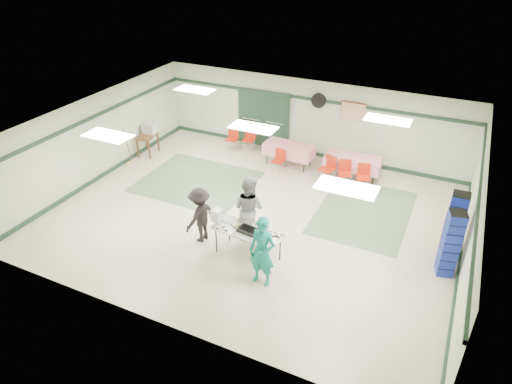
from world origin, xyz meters
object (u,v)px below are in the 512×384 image
at_px(dining_table_b, 289,150).
at_px(printer_table, 147,138).
at_px(dining_table_a, 352,162).
at_px(chair_d, 279,158).
at_px(serving_table, 248,233).
at_px(chair_b, 328,166).
at_px(office_printer, 150,128).
at_px(volunteer_teal, 262,252).
at_px(volunteer_dark, 200,215).
at_px(chair_loose_a, 250,137).
at_px(volunteer_grey, 249,208).
at_px(crate_stack_blue_b, 451,244).
at_px(broom, 128,146).
at_px(chair_loose_b, 233,136).
at_px(chair_a, 345,170).
at_px(chair_c, 363,174).
at_px(crate_stack_red, 451,237).

bearing_deg(dining_table_b, printer_table, -161.11).
distance_m(dining_table_a, dining_table_b, 2.20).
bearing_deg(chair_d, serving_table, -71.88).
bearing_deg(chair_b, office_printer, -155.29).
xyz_separation_m(volunteer_teal, volunteer_dark, (-2.12, 0.83, -0.11)).
xyz_separation_m(volunteer_dark, chair_loose_a, (-1.28, 5.47, -0.22)).
bearing_deg(volunteer_grey, serving_table, 124.82).
distance_m(dining_table_b, office_printer, 5.01).
height_order(crate_stack_blue_b, broom, crate_stack_blue_b).
relative_size(chair_d, broom, 0.58).
distance_m(dining_table_b, broom, 5.45).
height_order(dining_table_b, chair_d, chair_d).
bearing_deg(chair_loose_b, chair_a, -14.95).
relative_size(chair_a, chair_c, 1.00).
xyz_separation_m(office_printer, broom, (-0.08, -1.17, -0.22)).
height_order(volunteer_dark, dining_table_a, volunteer_dark).
bearing_deg(volunteer_grey, chair_b, -92.82).
distance_m(dining_table_a, chair_c, 0.76).
relative_size(chair_d, chair_loose_b, 0.92).
xyz_separation_m(printer_table, broom, (-0.08, -0.95, 0.06)).
distance_m(serving_table, chair_b, 4.58).
bearing_deg(dining_table_b, dining_table_a, 3.25).
bearing_deg(serving_table, volunteer_grey, 121.02).
xyz_separation_m(chair_loose_a, broom, (-3.22, -2.79, 0.17)).
xyz_separation_m(volunteer_teal, office_printer, (-6.54, 4.68, 0.06)).
bearing_deg(volunteer_dark, printer_table, -118.81).
distance_m(chair_a, chair_loose_b, 4.50).
bearing_deg(volunteer_teal, chair_loose_a, 122.64).
relative_size(serving_table, printer_table, 1.92).
height_order(volunteer_dark, office_printer, volunteer_dark).
distance_m(serving_table, volunteer_teal, 1.03).
bearing_deg(chair_loose_b, dining_table_b, -11.00).
xyz_separation_m(chair_b, printer_table, (-6.44, -0.79, 0.09)).
xyz_separation_m(chair_a, chair_c, (0.59, 0.00, -0.00)).
bearing_deg(chair_loose_a, volunteer_dark, -84.90).
relative_size(chair_d, crate_stack_blue_b, 0.46).
height_order(chair_loose_a, crate_stack_blue_b, crate_stack_blue_b).
xyz_separation_m(dining_table_a, chair_d, (-2.31, -0.57, -0.09)).
relative_size(chair_d, chair_loose_a, 0.90).
relative_size(chair_d, office_printer, 1.74).
height_order(chair_loose_a, office_printer, office_printer).
height_order(dining_table_a, crate_stack_red, crate_stack_red).
bearing_deg(broom, crate_stack_red, -8.25).
relative_size(volunteer_teal, crate_stack_blue_b, 1.02).
relative_size(chair_loose_a, crate_stack_red, 0.81).
distance_m(chair_c, printer_table, 7.60).
bearing_deg(chair_loose_a, volunteer_grey, -72.14).
bearing_deg(chair_a, volunteer_grey, -130.75).
bearing_deg(chair_loose_a, office_printer, -160.62).
height_order(volunteer_dark, crate_stack_blue_b, crate_stack_blue_b).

